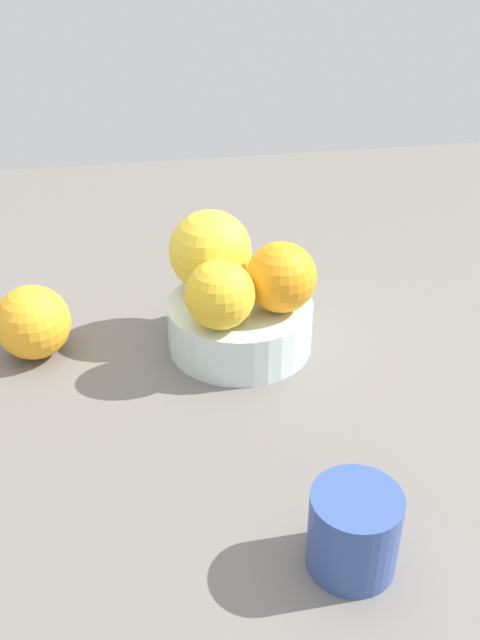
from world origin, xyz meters
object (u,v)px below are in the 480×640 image
fruit_bowl (240,325)px  orange_in_bowl_0 (210,251)px  orange_loose_0 (33,322)px  orange_in_bowl_1 (220,295)px  ceramic_cup (354,531)px  orange_in_bowl_2 (281,277)px

fruit_bowl → orange_in_bowl_0: bearing=-145.7°
fruit_bowl → orange_loose_0: bearing=-95.7°
orange_in_bowl_1 → ceramic_cup: orange_in_bowl_1 is taller
orange_in_bowl_1 → orange_in_bowl_2: (-1.93, 5.95, 0.14)cm
orange_in_bowl_1 → ceramic_cup: bearing=12.5°
orange_in_bowl_0 → ceramic_cup: 31.29cm
fruit_bowl → orange_in_bowl_1: bearing=-34.4°
fruit_bowl → orange_in_bowl_2: size_ratio=2.12×
fruit_bowl → ceramic_cup: (26.98, 2.77, 0.73)cm
orange_in_bowl_1 → ceramic_cup: (23.43, 5.19, -4.94)cm
orange_loose_0 → ceramic_cup: bearing=37.5°
orange_in_bowl_0 → orange_in_bowl_2: orange_in_bowl_0 is taller
orange_in_bowl_2 → orange_loose_0: size_ratio=0.93×
fruit_bowl → orange_in_bowl_1: size_ratio=2.22×
orange_in_bowl_1 → orange_in_bowl_2: orange_in_bowl_2 is taller
orange_in_bowl_0 → orange_in_bowl_2: bearing=49.5°
orange_in_bowl_0 → fruit_bowl: bearing=34.3°
orange_in_bowl_0 → ceramic_cup: orange_in_bowl_0 is taller
orange_in_bowl_1 → orange_in_bowl_0: bearing=178.8°
fruit_bowl → orange_in_bowl_1: (3.55, -2.43, 5.66)cm
orange_loose_0 → orange_in_bowl_0: bearing=94.7°
fruit_bowl → orange_in_bowl_0: (-3.35, -2.28, 6.50)cm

